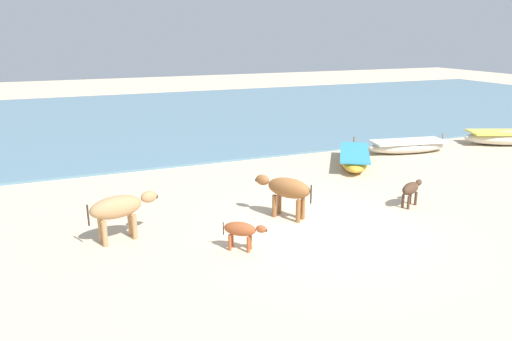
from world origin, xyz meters
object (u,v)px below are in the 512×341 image
calf_far_dark (411,189)px  cow_second_adult_brown (287,189)px  calf_near_rust (242,230)px  fishing_boat_1 (509,137)px  cow_adult_tan (119,208)px  fishing_boat_2 (408,146)px  fishing_boat_4 (354,157)px

calf_far_dark → cow_second_adult_brown: bearing=146.6°
calf_near_rust → fishing_boat_1: bearing=57.9°
cow_adult_tan → cow_second_adult_brown: (3.90, -0.18, -0.01)m
fishing_boat_1 → cow_adult_tan: size_ratio=2.42×
fishing_boat_2 → cow_adult_tan: 11.63m
fishing_boat_1 → fishing_boat_2: bearing=-163.9°
fishing_boat_1 → fishing_boat_4: bearing=-156.5°
calf_far_dark → cow_second_adult_brown: size_ratio=0.68×
cow_adult_tan → calf_far_dark: size_ratio=1.63×
fishing_boat_2 → fishing_boat_4: fishing_boat_4 is taller
fishing_boat_2 → calf_far_dark: 5.94m
fishing_boat_1 → calf_near_rust: bearing=-138.0°
fishing_boat_2 → cow_second_adult_brown: cow_second_adult_brown is taller
cow_second_adult_brown → fishing_boat_2: bearing=-95.1°
fishing_boat_1 → cow_adult_tan: 15.97m
fishing_boat_4 → calf_near_rust: bearing=161.5°
calf_near_rust → calf_far_dark: bearing=46.4°
fishing_boat_1 → fishing_boat_4: fishing_boat_1 is taller
fishing_boat_4 → calf_far_dark: bearing=-160.2°
fishing_boat_4 → fishing_boat_2: bearing=-43.4°
fishing_boat_4 → calf_near_rust: fishing_boat_4 is taller
fishing_boat_4 → calf_far_dark: size_ratio=3.41×
fishing_boat_1 → cow_second_adult_brown: 12.25m
fishing_boat_4 → cow_second_adult_brown: cow_second_adult_brown is taller
calf_far_dark → cow_second_adult_brown: cow_second_adult_brown is taller
calf_near_rust → fishing_boat_2: bearing=69.5°
fishing_boat_2 → cow_adult_tan: size_ratio=2.11×
fishing_boat_1 → calf_near_rust: fishing_boat_1 is taller
fishing_boat_1 → cow_adult_tan: cow_adult_tan is taller
cow_adult_tan → calf_far_dark: bearing=-18.5°
fishing_boat_4 → cow_adult_tan: cow_adult_tan is taller
fishing_boat_1 → fishing_boat_2: 4.67m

